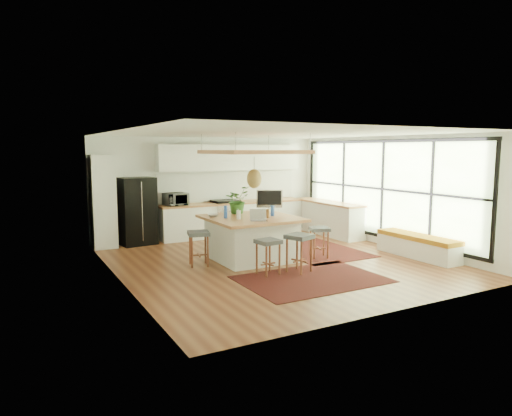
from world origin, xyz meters
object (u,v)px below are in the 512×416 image
stool_near_right (299,254)px  stool_right_front (319,242)px  fridge (137,208)px  island_plant (237,203)px  monitor (269,202)px  stool_right_back (291,236)px  microwave (176,198)px  stool_left_side (199,249)px  island (251,238)px  stool_near_left (268,256)px  laptop (259,215)px

stool_near_right → stool_right_front: bearing=36.9°
fridge → island_plant: bearing=-57.6°
stool_right_front → monitor: (-0.78, 0.84, 0.83)m
fridge → stool_near_right: 4.68m
stool_near_right → stool_right_back: stool_near_right is taller
microwave → fridge: bearing=170.5°
stool_right_back → fridge: bearing=140.6°
stool_left_side → island_plant: size_ratio=1.15×
island → stool_right_front: (1.38, -0.59, -0.11)m
stool_right_front → stool_right_back: 0.91m
stool_left_side → monitor: size_ratio=1.20×
stool_right_back → island_plant: island_plant is taller
stool_near_left → stool_left_side: (-0.90, 1.29, 0.00)m
island → stool_near_left: size_ratio=2.71×
island → stool_near_right: island is taller
stool_near_left → microwave: size_ratio=1.16×
fridge → monitor: bearing=-53.6°
stool_near_right → monitor: size_ratio=1.26×
stool_near_left → microwave: bearing=96.2°
stool_near_right → stool_near_left: bearing=168.3°
stool_near_right → island_plant: island_plant is taller
monitor → island_plant: monitor is taller
stool_right_front → stool_right_back: (-0.15, 0.90, 0.00)m
fridge → stool_right_back: fridge is taller
microwave → stool_near_left: bearing=-94.0°
stool_near_left → stool_near_right: stool_near_right is taller
monitor → stool_right_front: bearing=-18.4°
stool_right_front → island_plant: island_plant is taller
stool_near_left → stool_right_front: (1.69, 0.67, 0.00)m
stool_near_left → stool_near_right: 0.63m
stool_near_left → microwave: microwave is taller
island → stool_near_left: (-0.31, -1.26, -0.11)m
fridge → island_plant: (1.74, -2.14, 0.25)m
fridge → laptop: fridge is taller
stool_near_right → laptop: (-0.44, 0.83, 0.70)m
stool_near_left → stool_right_back: size_ratio=1.09×
laptop → stool_near_left: bearing=-83.1°
stool_right_back → microwave: (-1.98, 2.47, 0.77)m
stool_right_front → island_plant: bearing=138.9°
island → laptop: 0.82m
stool_near_left → stool_near_right: (0.62, -0.13, 0.00)m
stool_near_right → stool_right_back: size_ratio=1.19×
stool_left_side → stool_near_right: bearing=-42.9°
microwave → monitor: bearing=-72.2°
stool_right_front → island_plant: 2.03m
microwave → stool_near_right: bearing=-86.0°
stool_right_front → laptop: (-1.51, 0.02, 0.70)m
fridge → stool_near_right: size_ratio=2.25×
monitor → island_plant: (-0.62, 0.38, -0.02)m
fridge → stool_near_left: 4.32m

